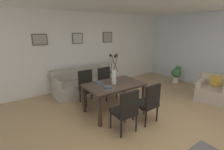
{
  "coord_description": "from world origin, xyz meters",
  "views": [
    {
      "loc": [
        -2.39,
        -2.07,
        2.05
      ],
      "look_at": [
        0.0,
        1.44,
        0.84
      ],
      "focal_mm": 26.19,
      "sensor_mm": 36.0,
      "label": 1
    }
  ],
  "objects_px": {
    "dining_chair_far_left": "(148,101)",
    "side_table": "(109,79)",
    "armchair": "(213,91)",
    "dining_chair_near_left": "(126,109)",
    "centerpiece_vase": "(114,73)",
    "potted_plant": "(176,73)",
    "framed_picture_center": "(78,38)",
    "sofa": "(81,85)",
    "bowl_near_left": "(108,87)",
    "dining_chair_far_right": "(106,81)",
    "framed_picture_right": "(108,37)",
    "dining_table": "(114,87)",
    "framed_picture_left": "(40,40)",
    "table_lamp": "(109,62)",
    "bowl_near_right": "(99,82)",
    "dining_chair_near_right": "(87,85)"
  },
  "relations": [
    {
      "from": "dining_table",
      "to": "centerpiece_vase",
      "type": "xyz_separation_m",
      "value": [
        0.0,
        0.0,
        0.37
      ]
    },
    {
      "from": "centerpiece_vase",
      "to": "framed_picture_center",
      "type": "distance_m",
      "value": 2.24
    },
    {
      "from": "centerpiece_vase",
      "to": "framed_picture_left",
      "type": "xyz_separation_m",
      "value": [
        -1.19,
        2.13,
        0.72
      ]
    },
    {
      "from": "sofa",
      "to": "framed_picture_left",
      "type": "height_order",
      "value": "framed_picture_left"
    },
    {
      "from": "framed_picture_left",
      "to": "dining_chair_far_left",
      "type": "bearing_deg",
      "value": -62.95
    },
    {
      "from": "dining_chair_near_left",
      "to": "framed_picture_right",
      "type": "height_order",
      "value": "framed_picture_right"
    },
    {
      "from": "dining_chair_far_left",
      "to": "armchair",
      "type": "bearing_deg",
      "value": -5.31
    },
    {
      "from": "centerpiece_vase",
      "to": "potted_plant",
      "type": "xyz_separation_m",
      "value": [
        3.36,
        0.55,
        -0.65
      ]
    },
    {
      "from": "dining_chair_far_right",
      "to": "side_table",
      "type": "xyz_separation_m",
      "value": [
        0.62,
        0.8,
        -0.25
      ]
    },
    {
      "from": "framed_picture_right",
      "to": "dining_chair_near_left",
      "type": "bearing_deg",
      "value": -116.57
    },
    {
      "from": "dining_chair_far_right",
      "to": "framed_picture_right",
      "type": "xyz_separation_m",
      "value": [
        0.86,
        1.25,
        1.23
      ]
    },
    {
      "from": "dining_table",
      "to": "framed_picture_left",
      "type": "height_order",
      "value": "framed_picture_left"
    },
    {
      "from": "dining_chair_near_left",
      "to": "framed_picture_center",
      "type": "distance_m",
      "value": 3.24
    },
    {
      "from": "dining_chair_near_right",
      "to": "side_table",
      "type": "bearing_deg",
      "value": 32.6
    },
    {
      "from": "centerpiece_vase",
      "to": "sofa",
      "type": "relative_size",
      "value": 0.42
    },
    {
      "from": "dining_chair_far_left",
      "to": "sofa",
      "type": "height_order",
      "value": "dining_chair_far_left"
    },
    {
      "from": "sofa",
      "to": "armchair",
      "type": "xyz_separation_m",
      "value": [
        2.98,
        -2.72,
        0.01
      ]
    },
    {
      "from": "dining_chair_far_left",
      "to": "side_table",
      "type": "xyz_separation_m",
      "value": [
        0.61,
        2.53,
        -0.25
      ]
    },
    {
      "from": "dining_chair_near_right",
      "to": "dining_chair_near_left",
      "type": "bearing_deg",
      "value": -90.01
    },
    {
      "from": "armchair",
      "to": "sofa",
      "type": "bearing_deg",
      "value": 137.53
    },
    {
      "from": "table_lamp",
      "to": "armchair",
      "type": "height_order",
      "value": "table_lamp"
    },
    {
      "from": "dining_chair_near_left",
      "to": "framed_picture_center",
      "type": "bearing_deg",
      "value": 84.15
    },
    {
      "from": "sofa",
      "to": "dining_chair_near_left",
      "type": "bearing_deg",
      "value": -93.38
    },
    {
      "from": "centerpiece_vase",
      "to": "potted_plant",
      "type": "bearing_deg",
      "value": 9.32
    },
    {
      "from": "centerpiece_vase",
      "to": "table_lamp",
      "type": "relative_size",
      "value": 1.44
    },
    {
      "from": "dining_chair_near_left",
      "to": "framed_picture_left",
      "type": "relative_size",
      "value": 2.15
    },
    {
      "from": "bowl_near_left",
      "to": "bowl_near_right",
      "type": "relative_size",
      "value": 1.0
    },
    {
      "from": "framed_picture_left",
      "to": "framed_picture_center",
      "type": "bearing_deg",
      "value": 0.0
    },
    {
      "from": "framed_picture_left",
      "to": "framed_picture_right",
      "type": "height_order",
      "value": "framed_picture_right"
    },
    {
      "from": "armchair",
      "to": "framed_picture_left",
      "type": "height_order",
      "value": "framed_picture_left"
    },
    {
      "from": "dining_table",
      "to": "framed_picture_right",
      "type": "xyz_separation_m",
      "value": [
        1.19,
        2.13,
        1.09
      ]
    },
    {
      "from": "armchair",
      "to": "potted_plant",
      "type": "bearing_deg",
      "value": 71.62
    },
    {
      "from": "dining_chair_far_left",
      "to": "potted_plant",
      "type": "distance_m",
      "value": 3.34
    },
    {
      "from": "armchair",
      "to": "dining_chair_near_left",
      "type": "bearing_deg",
      "value": 175.84
    },
    {
      "from": "dining_chair_far_left",
      "to": "sofa",
      "type": "xyz_separation_m",
      "value": [
        -0.49,
        2.49,
        -0.23
      ]
    },
    {
      "from": "side_table",
      "to": "framed_picture_left",
      "type": "distance_m",
      "value": 2.64
    },
    {
      "from": "dining_chair_far_right",
      "to": "armchair",
      "type": "relative_size",
      "value": 0.95
    },
    {
      "from": "potted_plant",
      "to": "framed_picture_center",
      "type": "bearing_deg",
      "value": 154.91
    },
    {
      "from": "side_table",
      "to": "table_lamp",
      "type": "distance_m",
      "value": 0.63
    },
    {
      "from": "bowl_near_left",
      "to": "armchair",
      "type": "bearing_deg",
      "value": -15.59
    },
    {
      "from": "dining_chair_near_left",
      "to": "framed_picture_left",
      "type": "xyz_separation_m",
      "value": [
        -0.88,
        2.98,
        1.23
      ]
    },
    {
      "from": "armchair",
      "to": "dining_chair_near_right",
      "type": "bearing_deg",
      "value": 147.93
    },
    {
      "from": "dining_table",
      "to": "dining_chair_near_left",
      "type": "xyz_separation_m",
      "value": [
        -0.31,
        -0.85,
        -0.14
      ]
    },
    {
      "from": "dining_chair_near_right",
      "to": "framed_picture_left",
      "type": "bearing_deg",
      "value": 125.17
    },
    {
      "from": "dining_chair_far_right",
      "to": "side_table",
      "type": "distance_m",
      "value": 1.05
    },
    {
      "from": "framed_picture_left",
      "to": "potted_plant",
      "type": "xyz_separation_m",
      "value": [
        4.55,
        -1.57,
        -1.37
      ]
    },
    {
      "from": "bowl_near_left",
      "to": "side_table",
      "type": "relative_size",
      "value": 0.33
    },
    {
      "from": "framed_picture_left",
      "to": "bowl_near_left",
      "type": "bearing_deg",
      "value": -69.54
    },
    {
      "from": "dining_chair_near_left",
      "to": "dining_chair_far_left",
      "type": "relative_size",
      "value": 1.0
    },
    {
      "from": "dining_chair_far_left",
      "to": "framed_picture_left",
      "type": "height_order",
      "value": "framed_picture_left"
    }
  ]
}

